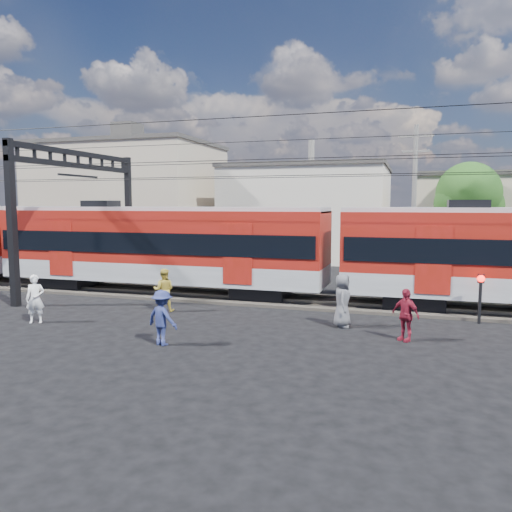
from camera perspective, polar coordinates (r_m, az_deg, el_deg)
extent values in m
plane|color=black|center=(15.21, -6.52, -10.56)|extent=(120.00, 120.00, 0.00)
cube|color=#2D2823|center=(22.54, 1.78, -4.91)|extent=(70.00, 3.40, 0.12)
cube|color=#59544C|center=(21.81, 1.24, -4.96)|extent=(70.00, 0.12, 0.12)
cube|color=#59544C|center=(23.23, 2.28, -4.28)|extent=(70.00, 0.12, 0.12)
cube|color=black|center=(27.33, -20.37, -2.73)|extent=(2.40, 2.20, 0.70)
cube|color=black|center=(22.61, 0.68, -4.12)|extent=(2.40, 2.20, 0.70)
cube|color=gray|center=(24.44, -10.90, -1.57)|extent=(16.00, 3.00, 0.90)
cube|color=maroon|center=(24.28, -10.98, 2.29)|extent=(16.00, 3.00, 2.40)
cube|color=black|center=(24.29, -10.96, 1.71)|extent=(15.68, 3.08, 0.95)
cube|color=gray|center=(24.23, -11.03, 5.25)|extent=(16.00, 2.60, 0.25)
cube|color=black|center=(21.68, 17.58, -4.85)|extent=(2.40, 2.20, 0.70)
cube|color=black|center=(23.19, -26.12, 3.35)|extent=(0.30, 0.30, 7.00)
cube|color=black|center=(30.36, -14.34, 4.27)|extent=(0.30, 0.30, 7.00)
cube|color=black|center=(26.74, -19.69, 10.97)|extent=(0.25, 9.30, 0.25)
cube|color=black|center=(26.69, -19.65, 9.69)|extent=(0.25, 9.30, 0.25)
cylinder|color=black|center=(21.49, 1.31, 9.14)|extent=(70.00, 0.03, 0.03)
cylinder|color=black|center=(22.83, 2.30, 8.95)|extent=(70.00, 0.03, 0.03)
cylinder|color=black|center=(21.54, 1.32, 11.00)|extent=(70.00, 0.03, 0.03)
cylinder|color=black|center=(22.88, 2.31, 10.70)|extent=(70.00, 0.03, 0.03)
cylinder|color=black|center=(19.05, -1.10, 15.60)|extent=(70.00, 0.03, 0.03)
cylinder|color=black|center=(25.71, 3.99, 13.09)|extent=(70.00, 0.03, 0.03)
cube|color=tan|center=(43.81, -14.27, 6.06)|extent=(14.00, 10.00, 9.00)
cube|color=#3F3D3A|center=(44.07, -14.43, 12.12)|extent=(14.28, 10.20, 0.30)
cube|color=beige|center=(41.10, 6.27, 4.83)|extent=(12.00, 12.00, 7.00)
cube|color=#3F3D3A|center=(41.18, 6.33, 9.91)|extent=(12.24, 12.24, 0.30)
cylinder|color=slate|center=(28.31, 17.59, 5.58)|extent=(0.24, 0.24, 8.50)
cube|color=slate|center=(28.53, 17.83, 12.92)|extent=(1.80, 0.12, 0.12)
cube|color=slate|center=(28.45, 17.78, 11.33)|extent=(1.40, 0.12, 0.12)
cylinder|color=#382619|center=(31.55, 22.91, 1.24)|extent=(0.36, 0.36, 3.92)
sphere|color=#163F12|center=(31.46, 23.13, 6.58)|extent=(3.64, 3.64, 3.64)
sphere|color=#163F12|center=(31.82, 24.10, 5.26)|extent=(2.80, 2.80, 2.80)
imported|color=white|center=(19.88, -23.92, -4.49)|extent=(0.77, 0.68, 1.76)
imported|color=gold|center=(20.45, -10.49, -3.85)|extent=(0.99, 0.87, 1.73)
imported|color=navy|center=(15.64, -10.67, -6.94)|extent=(1.24, 0.92, 1.71)
imported|color=maroon|center=(16.53, 16.70, -6.45)|extent=(1.04, 0.90, 1.68)
imported|color=#525257|center=(17.82, 9.84, -5.04)|extent=(0.70, 0.98, 1.88)
cylinder|color=black|center=(19.74, 24.22, -4.67)|extent=(0.11, 0.11, 1.70)
sphere|color=#FF140C|center=(19.62, 24.32, -2.37)|extent=(0.26, 0.26, 0.26)
cube|color=black|center=(19.62, 24.32, -2.37)|extent=(0.24, 0.06, 0.33)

